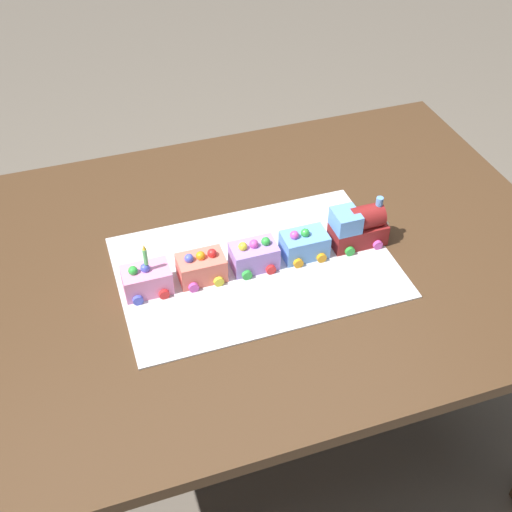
{
  "coord_description": "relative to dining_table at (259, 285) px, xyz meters",
  "views": [
    {
      "loc": [
        0.36,
        1.05,
        1.72
      ],
      "look_at": [
        0.02,
        0.05,
        0.77
      ],
      "focal_mm": 45.82,
      "sensor_mm": 36.0,
      "label": 1
    }
  ],
  "objects": [
    {
      "name": "cake_board",
      "position": [
        0.02,
        0.05,
        0.11
      ],
      "size": [
        0.6,
        0.4,
        0.0
      ],
      "primitive_type": "cube",
      "color": "silver",
      "rests_on": "dining_table"
    },
    {
      "name": "dining_table",
      "position": [
        0.0,
        0.0,
        0.0
      ],
      "size": [
        1.4,
        1.0,
        0.74
      ],
      "color": "#4C331E",
      "rests_on": "ground"
    },
    {
      "name": "ground_plane",
      "position": [
        0.0,
        0.0,
        -0.63
      ],
      "size": [
        8.0,
        8.0,
        0.0
      ],
      "primitive_type": "plane",
      "color": "#6B6054"
    },
    {
      "name": "cake_locomotive",
      "position": [
        -0.22,
        0.05,
        0.16
      ],
      "size": [
        0.14,
        0.08,
        0.12
      ],
      "color": "maroon",
      "rests_on": "cake_board"
    },
    {
      "name": "cake_car_hopper_bubblegum",
      "position": [
        0.26,
        0.05,
        0.14
      ],
      "size": [
        0.1,
        0.08,
        0.07
      ],
      "color": "pink",
      "rests_on": "cake_board"
    },
    {
      "name": "birthday_candle",
      "position": [
        0.26,
        0.05,
        0.21
      ],
      "size": [
        0.01,
        0.01,
        0.05
      ],
      "color": "#66D872",
      "rests_on": "cake_car_hopper_bubblegum"
    },
    {
      "name": "cake_car_tanker_sky_blue",
      "position": [
        -0.09,
        0.05,
        0.14
      ],
      "size": [
        0.1,
        0.08,
        0.07
      ],
      "color": "#669EEA",
      "rests_on": "cake_board"
    },
    {
      "name": "cake_car_gondola_coral",
      "position": [
        0.14,
        0.05,
        0.14
      ],
      "size": [
        0.1,
        0.08,
        0.07
      ],
      "color": "#F27260",
      "rests_on": "cake_board"
    },
    {
      "name": "cake_car_flatbed_lavender",
      "position": [
        0.03,
        0.05,
        0.14
      ],
      "size": [
        0.1,
        0.08,
        0.07
      ],
      "color": "#AD84E0",
      "rests_on": "cake_board"
    }
  ]
}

